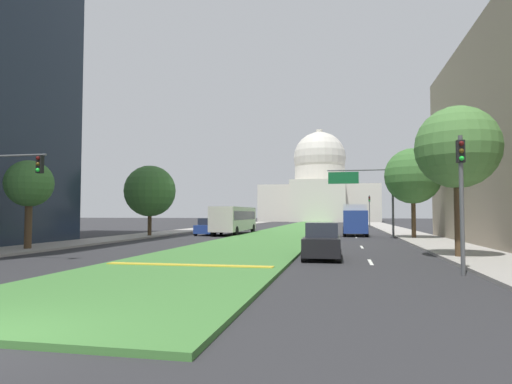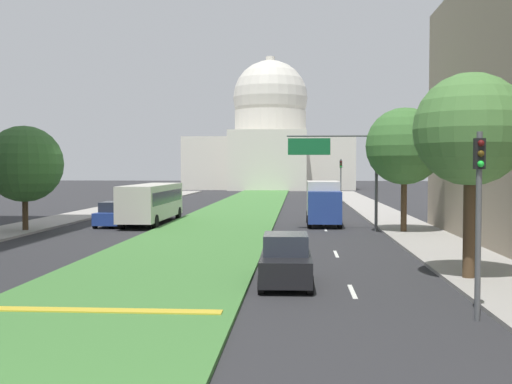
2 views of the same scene
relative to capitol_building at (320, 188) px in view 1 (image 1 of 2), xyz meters
The scene contains 20 objects.
ground_plane 59.09m from the capitol_building, 90.00° to the right, with size 260.00×260.00×0.00m, color #2B2B2D.
grass_median 64.91m from the capitol_building, 90.00° to the right, with size 7.90×106.16×0.14m, color #427A38.
median_curb_nose 107.14m from the capitol_building, 90.00° to the right, with size 7.11×0.50×0.04m, color gold.
lane_dashes_right 74.71m from the capitol_building, 84.17° to the right, with size 0.16×65.91×0.01m.
sidewalk_left 71.95m from the capitol_building, 100.58° to the right, with size 4.00×106.16×0.15m, color #9E9991.
sidewalk_right 71.95m from the capitol_building, 79.42° to the right, with size 4.00×106.16×0.15m, color #9E9991.
capitol_building is the anchor object (origin of this frame).
traffic_light_near_left 106.52m from the capitol_building, 95.26° to the right, with size 3.34×0.35×5.20m.
traffic_light_near_right 107.29m from the capitol_building, 84.32° to the right, with size 0.28×0.35×5.20m.
traffic_light_far_right 52.75m from the capitol_building, 78.32° to the right, with size 0.28×0.35×5.20m.
overhead_guide_sign 83.26m from the capitol_building, 84.11° to the right, with size 6.00×0.20×6.50m.
street_tree_left_near 101.53m from the capitol_building, 97.13° to the right, with size 2.86×2.86×5.55m.
street_tree_right_near 101.36m from the capitol_building, 83.21° to the right, with size 4.15×4.15×7.70m.
street_tree_left_mid 85.73m from the capitol_building, 98.11° to the right, with size 4.96×4.96×6.93m.
street_tree_right_mid 84.95m from the capitol_building, 81.61° to the right, with size 4.89×4.89×8.02m.
sedan_lead_stopped 102.12m from the capitol_building, 87.05° to the right, with size 1.92×4.31×1.82m.
sedan_midblock 81.26m from the capitol_building, 95.29° to the right, with size 1.96×4.46×1.78m.
sedan_distant 67.60m from the capitol_building, 96.29° to the right, with size 2.01×4.24×1.82m.
box_truck_delivery 79.24m from the capitol_building, 84.55° to the right, with size 2.40×6.40×3.20m.
city_bus 78.87m from the capitol_building, 93.83° to the right, with size 2.62×11.00×2.95m.
Camera 1 is at (6.25, -6.45, 2.30)m, focal length 30.28 mm.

